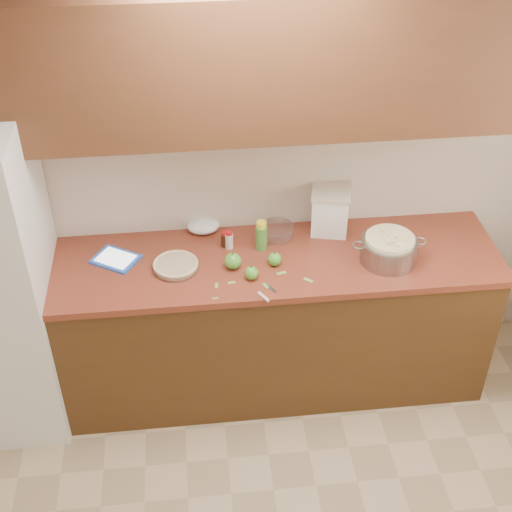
{
  "coord_description": "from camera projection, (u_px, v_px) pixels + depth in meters",
  "views": [
    {
      "loc": [
        -0.34,
        -1.54,
        3.24
      ],
      "look_at": [
        -0.01,
        1.43,
        0.98
      ],
      "focal_mm": 50.0,
      "sensor_mm": 36.0,
      "label": 1
    }
  ],
  "objects": [
    {
      "name": "room_shell",
      "position": [
        305.0,
        432.0,
        2.43
      ],
      "size": [
        3.6,
        3.6,
        3.6
      ],
      "color": "tan",
      "rests_on": "ground"
    },
    {
      "name": "counter_run",
      "position": [
        257.0,
        322.0,
        4.1
      ],
      "size": [
        2.64,
        0.68,
        0.92
      ],
      "color": "#482C14",
      "rests_on": "ground"
    },
    {
      "name": "upper_cabinets",
      "position": [
        254.0,
        64.0,
        3.32
      ],
      "size": [
        2.6,
        0.34,
        0.7
      ],
      "primitive_type": "cube",
      "color": "#552D1A",
      "rests_on": "room_shell"
    },
    {
      "name": "pie",
      "position": [
        176.0,
        265.0,
        3.75
      ],
      "size": [
        0.25,
        0.25,
        0.04
      ],
      "rotation": [
        0.0,
        0.0,
        -0.26
      ],
      "color": "silver",
      "rests_on": "counter_run"
    },
    {
      "name": "colander",
      "position": [
        389.0,
        249.0,
        3.78
      ],
      "size": [
        0.4,
        0.3,
        0.15
      ],
      "rotation": [
        0.0,
        0.0,
        0.27
      ],
      "color": "gray",
      "rests_on": "counter_run"
    },
    {
      "name": "flour_canister",
      "position": [
        330.0,
        210.0,
        3.97
      ],
      "size": [
        0.25,
        0.25,
        0.26
      ],
      "rotation": [
        0.0,
        0.0,
        -0.22
      ],
      "color": "white",
      "rests_on": "counter_run"
    },
    {
      "name": "tablet",
      "position": [
        116.0,
        259.0,
        3.81
      ],
      "size": [
        0.29,
        0.27,
        0.02
      ],
      "rotation": [
        0.0,
        0.0,
        -0.56
      ],
      "color": "blue",
      "rests_on": "counter_run"
    },
    {
      "name": "paring_knife",
      "position": [
        265.0,
        295.0,
        3.57
      ],
      "size": [
        0.1,
        0.15,
        0.02
      ],
      "rotation": [
        0.0,
        0.0,
        0.54
      ],
      "color": "gray",
      "rests_on": "counter_run"
    },
    {
      "name": "lemon_bottle",
      "position": [
        261.0,
        236.0,
        3.85
      ],
      "size": [
        0.06,
        0.06,
        0.17
      ],
      "rotation": [
        0.0,
        0.0,
        0.33
      ],
      "color": "#4C8C38",
      "rests_on": "counter_run"
    },
    {
      "name": "cinnamon_shaker",
      "position": [
        229.0,
        240.0,
        3.88
      ],
      "size": [
        0.04,
        0.04,
        0.11
      ],
      "rotation": [
        0.0,
        0.0,
        -0.29
      ],
      "color": "beige",
      "rests_on": "counter_run"
    },
    {
      "name": "vanilla_bottle",
      "position": [
        224.0,
        240.0,
        3.89
      ],
      "size": [
        0.03,
        0.03,
        0.09
      ],
      "rotation": [
        0.0,
        0.0,
        0.25
      ],
      "color": "black",
      "rests_on": "counter_run"
    },
    {
      "name": "mixing_bowl",
      "position": [
        277.0,
        231.0,
        3.97
      ],
      "size": [
        0.2,
        0.2,
        0.07
      ],
      "rotation": [
        0.0,
        0.0,
        -0.18
      ],
      "color": "silver",
      "rests_on": "counter_run"
    },
    {
      "name": "paper_towel",
      "position": [
        203.0,
        226.0,
        4.01
      ],
      "size": [
        0.2,
        0.17,
        0.08
      ],
      "primitive_type": "ellipsoid",
      "rotation": [
        0.0,
        0.0,
        0.16
      ],
      "color": "white",
      "rests_on": "counter_run"
    },
    {
      "name": "apple_left",
      "position": [
        233.0,
        261.0,
        3.74
      ],
      "size": [
        0.09,
        0.09,
        0.1
      ],
      "color": "#4B9A2D",
      "rests_on": "counter_run"
    },
    {
      "name": "apple_center",
      "position": [
        274.0,
        259.0,
        3.76
      ],
      "size": [
        0.07,
        0.07,
        0.09
      ],
      "color": "#4B9A2D",
      "rests_on": "counter_run"
    },
    {
      "name": "apple_front",
      "position": [
        251.0,
        273.0,
        3.67
      ],
      "size": [
        0.07,
        0.07,
        0.08
      ],
      "color": "#4B9A2D",
      "rests_on": "counter_run"
    },
    {
      "name": "peel_a",
      "position": [
        215.0,
        298.0,
        3.56
      ],
      "size": [
        0.03,
        0.01,
        0.0
      ],
      "primitive_type": "cube",
      "rotation": [
        0.0,
        0.0,
        0.04
      ],
      "color": "#79A851",
      "rests_on": "counter_run"
    },
    {
      "name": "peel_b",
      "position": [
        232.0,
        282.0,
        3.66
      ],
      "size": [
        0.04,
        0.02,
        0.0
      ],
      "primitive_type": "cube",
      "rotation": [
        0.0,
        0.0,
        0.12
      ],
      "color": "#79A851",
      "rests_on": "counter_run"
    },
    {
      "name": "peel_c",
      "position": [
        281.0,
        273.0,
        3.72
      ],
      "size": [
        0.05,
        0.03,
        0.0
      ],
      "primitive_type": "cube",
      "rotation": [
        0.0,
        0.0,
        0.23
      ],
      "color": "#79A851",
      "rests_on": "counter_run"
    },
    {
      "name": "peel_d",
      "position": [
        217.0,
        286.0,
        3.64
      ],
      "size": [
        0.02,
        0.04,
        0.0
      ],
      "primitive_type": "cube",
      "rotation": [
        0.0,
        0.0,
        -1.73
      ],
      "color": "#79A851",
      "rests_on": "counter_run"
    },
    {
      "name": "peel_e",
      "position": [
        308.0,
        280.0,
        3.68
      ],
      "size": [
        0.05,
        0.05,
        0.0
      ],
      "primitive_type": "cube",
      "rotation": [
        0.0,
        0.0,
        -0.73
      ],
      "color": "#79A851",
      "rests_on": "counter_run"
    },
    {
      "name": "peel_f",
      "position": [
        266.0,
        286.0,
        3.64
      ],
      "size": [
        0.03,
        0.05,
        0.0
      ],
      "primitive_type": "cube",
      "rotation": [
        0.0,
        0.0,
        -1.14
      ],
      "color": "#79A851",
      "rests_on": "counter_run"
    }
  ]
}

